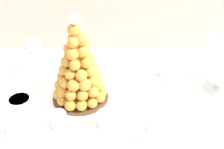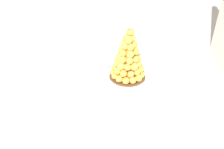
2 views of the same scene
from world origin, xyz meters
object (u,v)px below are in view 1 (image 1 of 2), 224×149
at_px(croquembouche, 79,69).
at_px(dessert_cup_mid_left, 58,120).
at_px(dessert_cup_mid_right, 153,121).
at_px(dessert_cup_left, 13,122).
at_px(creme_brulee_ramekin, 20,101).
at_px(wine_glass, 33,49).
at_px(dessert_cup_centre, 106,119).
at_px(macaron_goblet, 224,58).
at_px(serving_tray, 86,103).

distance_m(croquembouche, dessert_cup_mid_left, 0.20).
relative_size(croquembouche, dessert_cup_mid_right, 6.40).
distance_m(dessert_cup_left, creme_brulee_ramekin, 0.13).
relative_size(croquembouche, wine_glass, 2.02).
distance_m(croquembouche, dessert_cup_centre, 0.22).
distance_m(dessert_cup_mid_left, macaron_goblet, 0.68).
bearing_deg(serving_tray, dessert_cup_left, -151.84).
relative_size(dessert_cup_mid_right, creme_brulee_ramekin, 0.63).
relative_size(dessert_cup_left, creme_brulee_ramekin, 0.73).
xyz_separation_m(serving_tray, dessert_cup_left, (-0.24, -0.13, 0.03)).
height_order(dessert_cup_mid_left, wine_glass, wine_glass).
height_order(dessert_cup_centre, wine_glass, wine_glass).
xyz_separation_m(croquembouche, macaron_goblet, (0.57, 0.07, 0.00)).
bearing_deg(creme_brulee_ramekin, croquembouche, 8.93).
xyz_separation_m(croquembouche, dessert_cup_mid_right, (0.26, -0.16, -0.11)).
distance_m(dessert_cup_left, macaron_goblet, 0.83).
relative_size(serving_tray, dessert_cup_mid_right, 11.97).
xyz_separation_m(dessert_cup_left, macaron_goblet, (0.79, 0.23, 0.12)).
distance_m(serving_tray, dessert_cup_left, 0.28).
bearing_deg(croquembouche, creme_brulee_ramekin, -171.07).
xyz_separation_m(croquembouche, dessert_cup_left, (-0.22, -0.16, -0.11)).
relative_size(dessert_cup_centre, creme_brulee_ramekin, 0.71).
bearing_deg(creme_brulee_ramekin, wine_glass, 85.00).
xyz_separation_m(serving_tray, dessert_cup_mid_left, (-0.09, -0.12, 0.03)).
distance_m(serving_tray, creme_brulee_ramekin, 0.26).
bearing_deg(dessert_cup_mid_left, wine_glass, 113.76).
relative_size(dessert_cup_mid_left, wine_glass, 0.34).
relative_size(serving_tray, wine_glass, 3.78).
bearing_deg(dessert_cup_left, wine_glass, 89.03).
bearing_deg(macaron_goblet, creme_brulee_ramekin, -172.77).
bearing_deg(dessert_cup_mid_left, dessert_cup_centre, -2.12).
bearing_deg(wine_glass, creme_brulee_ramekin, -95.00).
relative_size(dessert_cup_centre, macaron_goblet, 0.26).
distance_m(dessert_cup_centre, dessert_cup_mid_right, 0.16).
bearing_deg(croquembouche, macaron_goblet, 6.53).
height_order(serving_tray, croquembouche, croquembouche).
bearing_deg(dessert_cup_mid_left, dessert_cup_mid_right, -2.64).
relative_size(serving_tray, macaron_goblet, 2.75).
height_order(croquembouche, dessert_cup_mid_right, croquembouche).
relative_size(dessert_cup_left, dessert_cup_mid_right, 1.15).
bearing_deg(wine_glass, dessert_cup_mid_left, -66.24).
xyz_separation_m(macaron_goblet, wine_glass, (-0.78, 0.12, -0.02)).
xyz_separation_m(dessert_cup_mid_left, macaron_goblet, (0.64, 0.21, 0.12)).
bearing_deg(macaron_goblet, dessert_cup_left, -163.94).
xyz_separation_m(dessert_cup_centre, dessert_cup_mid_right, (0.16, -0.01, -0.00)).
xyz_separation_m(dessert_cup_centre, macaron_goblet, (0.47, 0.22, 0.11)).
bearing_deg(croquembouche, dessert_cup_centre, -56.74).
height_order(serving_tray, dessert_cup_mid_left, dessert_cup_mid_left).
bearing_deg(dessert_cup_left, macaron_goblet, 16.06).
bearing_deg(dessert_cup_mid_right, dessert_cup_mid_left, 177.36).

